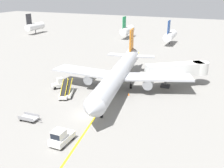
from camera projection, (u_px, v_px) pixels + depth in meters
The scene contains 15 objects.
ground_plane at pixel (86, 115), 41.70m from camera, with size 300.00×300.00×0.00m, color gray.
taxi_line_yellow at pixel (104, 104), 45.70m from camera, with size 0.30×80.00×0.01m, color yellow.
airliner at pixel (119, 74), 50.62m from camera, with size 28.26×35.26×10.10m.
jet_bridge at pixel (181, 69), 52.81m from camera, with size 11.83×9.53×4.85m.
pushback_tug at pixel (61, 137), 33.66m from camera, with size 1.95×3.63×2.20m.
baggage_tug_near_wing at pixel (59, 84), 52.51m from camera, with size 2.53×2.68×2.10m.
belt_loader_forward_hold at pixel (64, 93), 48.27m from camera, with size 3.17×5.08×2.59m.
belt_loader_aft_hold at pixel (68, 92), 48.83m from camera, with size 3.06×5.10×2.59m.
baggage_cart_loaded at pixel (29, 118), 39.72m from camera, with size 3.79×1.68×0.94m.
ground_crew_marshaller at pixel (102, 99), 45.28m from camera, with size 0.36×0.24×1.70m.
safety_cone_nose_left at pixel (93, 97), 48.14m from camera, with size 0.36×0.36×0.44m, color orange.
safety_cone_nose_right at pixel (129, 94), 49.20m from camera, with size 0.36×0.36×0.44m, color orange.
distant_aircraft_far_left at pixel (35, 26), 114.02m from camera, with size 3.00×10.10×8.80m.
distant_aircraft_mid_left at pixel (127, 30), 103.99m from camera, with size 3.00×10.10×8.80m.
distant_aircraft_mid_right at pixel (170, 35), 92.27m from camera, with size 3.00×10.10×8.80m.
Camera 1 is at (18.53, -32.70, 19.17)m, focal length 41.75 mm.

